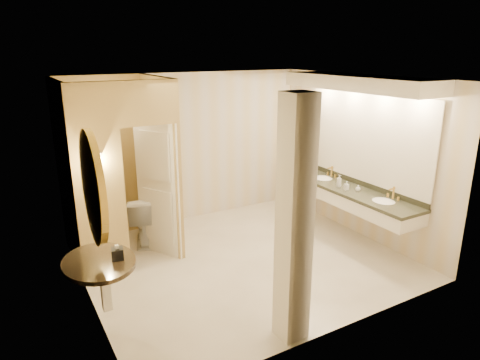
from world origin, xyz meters
name	(u,v)px	position (x,y,z in m)	size (l,w,h in m)	color
floor	(244,260)	(0.00, 0.00, 0.00)	(4.50, 4.50, 0.00)	white
ceiling	(244,79)	(0.00, 0.00, 2.70)	(4.50, 4.50, 0.00)	white
wall_back	(188,148)	(0.00, 2.00, 1.35)	(4.50, 0.02, 2.70)	beige
wall_front	(340,221)	(0.00, -2.00, 1.35)	(4.50, 0.02, 2.70)	beige
wall_left	(81,202)	(-2.25, 0.00, 1.35)	(0.02, 4.00, 2.70)	beige
wall_right	(359,156)	(2.25, 0.00, 1.35)	(0.02, 4.00, 2.70)	beige
toilet_closet	(146,168)	(-1.13, 0.97, 1.39)	(1.50, 1.55, 2.70)	#D4BE6F
wall_sconce	(97,159)	(-1.93, 0.43, 1.73)	(0.14, 0.14, 0.42)	gold
vanity	(356,144)	(1.98, -0.17, 1.63)	(0.75, 2.78, 2.09)	white
console_shelf	(96,220)	(-2.21, -0.67, 1.34)	(0.96, 0.96, 1.93)	black
pillar	(294,223)	(-0.45, -1.80, 1.35)	(0.30, 0.30, 2.70)	white
tissue_box	(117,254)	(-2.04, -0.74, 0.94)	(0.13, 0.13, 0.13)	black
toilet	(143,219)	(-1.11, 1.36, 0.41)	(0.46, 0.81, 0.83)	white
soap_bottle_a	(346,185)	(1.84, -0.18, 0.95)	(0.06, 0.07, 0.14)	beige
soap_bottle_b	(358,188)	(1.95, -0.33, 0.93)	(0.08, 0.08, 0.10)	silver
soap_bottle_c	(339,181)	(1.84, 0.00, 0.98)	(0.08, 0.08, 0.21)	#C6B28C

